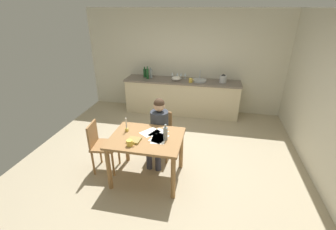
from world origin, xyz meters
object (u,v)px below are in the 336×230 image
at_px(stovetop_kettle, 223,79).
at_px(wine_glass_back_right, 172,74).
at_px(bottle_oil, 145,73).
at_px(wine_glass_near_sink, 185,75).
at_px(coffee_mug, 130,143).
at_px(sink_unit, 199,80).
at_px(bottle_wine_red, 151,73).
at_px(chair_side_empty, 101,144).
at_px(dining_table, 147,144).
at_px(wine_glass_back_left, 177,74).
at_px(person_seated, 158,127).
at_px(wine_bottle_on_table, 165,133).
at_px(mixing_bowl, 176,78).
at_px(bottle_vinegar, 147,74).
at_px(candlestick, 127,128).
at_px(chair_at_table, 161,133).
at_px(book_magazine, 134,140).
at_px(teacup_on_counter, 191,80).
at_px(wine_glass_by_kettle, 181,74).

relative_size(stovetop_kettle, wine_glass_back_right, 1.43).
distance_m(bottle_oil, wine_glass_near_sink, 1.08).
xyz_separation_m(coffee_mug, sink_unit, (0.75, 3.03, 0.11)).
bearing_deg(bottle_wine_red, wine_glass_back_right, 10.02).
height_order(chair_side_empty, coffee_mug, chair_side_empty).
height_order(dining_table, wine_glass_back_left, wine_glass_back_left).
relative_size(person_seated, wine_bottle_on_table, 4.65).
bearing_deg(mixing_bowl, wine_glass_back_right, 124.25).
distance_m(dining_table, mixing_bowl, 2.71).
xyz_separation_m(wine_bottle_on_table, bottle_oil, (-1.18, 2.84, 0.14)).
relative_size(dining_table, wine_glass_near_sink, 7.27).
xyz_separation_m(dining_table, wine_glass_back_left, (-0.01, 2.89, 0.36)).
bearing_deg(stovetop_kettle, mixing_bowl, -177.48).
height_order(sink_unit, bottle_vinegar, bottle_vinegar).
relative_size(person_seated, candlestick, 5.01).
xyz_separation_m(dining_table, sink_unit, (0.58, 2.74, 0.27)).
height_order(candlestick, wine_glass_near_sink, wine_glass_near_sink).
xyz_separation_m(dining_table, wine_glass_near_sink, (0.20, 2.89, 0.36)).
relative_size(dining_table, chair_side_empty, 1.26).
height_order(dining_table, chair_at_table, chair_at_table).
bearing_deg(bottle_wine_red, bottle_vinegar, -124.63).
bearing_deg(dining_table, sink_unit, 78.00).
relative_size(chair_side_empty, candlestick, 3.73).
bearing_deg(sink_unit, wine_glass_back_right, 168.56).
relative_size(chair_side_empty, wine_glass_near_sink, 5.77).
height_order(candlestick, book_magazine, candlestick).
xyz_separation_m(chair_at_table, wine_glass_back_right, (-0.21, 2.21, 0.52)).
bearing_deg(candlestick, teacup_on_counter, 73.23).
height_order(bottle_vinegar, wine_glass_near_sink, bottle_vinegar).
bearing_deg(bottle_vinegar, chair_side_empty, -91.33).
bearing_deg(sink_unit, chair_at_table, -103.99).
height_order(sink_unit, stovetop_kettle, sink_unit).
bearing_deg(book_magazine, coffee_mug, -94.34).
xyz_separation_m(chair_side_empty, coffee_mug, (0.66, -0.34, 0.31)).
bearing_deg(wine_bottle_on_table, chair_at_table, 109.12).
distance_m(sink_unit, bottle_oil, 1.46).
height_order(sink_unit, bottle_oil, bottle_oil).
relative_size(chair_side_empty, wine_bottle_on_table, 3.46).
bearing_deg(person_seated, sink_unit, 76.74).
distance_m(chair_at_table, chair_side_empty, 1.09).
distance_m(bottle_vinegar, wine_glass_back_left, 0.78).
distance_m(wine_bottle_on_table, bottle_vinegar, 2.91).
bearing_deg(wine_glass_by_kettle, candlestick, -99.30).
distance_m(chair_at_table, sink_unit, 2.17).
xyz_separation_m(dining_table, wine_glass_back_right, (-0.14, 2.89, 0.36)).
height_order(wine_glass_near_sink, wine_glass_back_right, same).
xyz_separation_m(wine_bottle_on_table, wine_glass_near_sink, (-0.10, 2.90, 0.13)).
height_order(person_seated, stovetop_kettle, person_seated).
bearing_deg(mixing_bowl, sink_unit, 5.44).
xyz_separation_m(chair_side_empty, bottle_vinegar, (0.06, 2.64, 0.53)).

